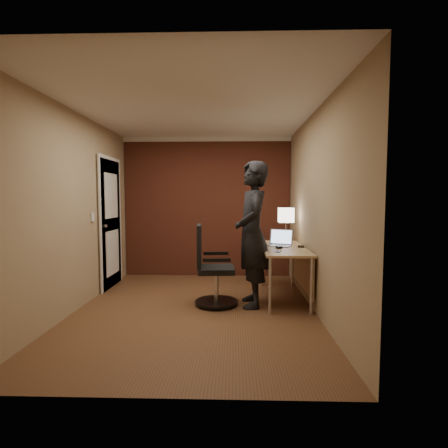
{
  "coord_description": "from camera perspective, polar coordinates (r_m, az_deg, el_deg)",
  "views": [
    {
      "loc": [
        0.49,
        -4.36,
        1.42
      ],
      "look_at": [
        0.35,
        0.55,
        1.05
      ],
      "focal_mm": 28.0,
      "sensor_mm": 36.0,
      "label": 1
    }
  ],
  "objects": [
    {
      "name": "desk",
      "position": [
        5.0,
        10.43,
        -5.17
      ],
      "size": [
        0.6,
        1.5,
        0.73
      ],
      "color": "#D5B07B",
      "rests_on": "ground"
    },
    {
      "name": "desk_lamp",
      "position": [
        5.41,
        10.09,
        1.35
      ],
      "size": [
        0.22,
        0.22,
        0.54
      ],
      "color": "silver",
      "rests_on": "desk"
    },
    {
      "name": "office_chair",
      "position": [
        4.64,
        -2.09,
        -7.62
      ],
      "size": [
        0.57,
        0.6,
        1.04
      ],
      "color": "black",
      "rests_on": "ground"
    },
    {
      "name": "person",
      "position": [
        4.56,
        4.64,
        -1.65
      ],
      "size": [
        0.5,
        0.72,
        1.89
      ],
      "primitive_type": "imported",
      "rotation": [
        0.0,
        0.0,
        -1.5
      ],
      "color": "black",
      "rests_on": "ground"
    },
    {
      "name": "room",
      "position": [
        5.95,
        -5.74,
        3.79
      ],
      "size": [
        4.0,
        4.0,
        4.0
      ],
      "color": "brown",
      "rests_on": "ground"
    },
    {
      "name": "laptop",
      "position": [
        5.1,
        9.1,
        -2.8
      ],
      "size": [
        0.41,
        0.37,
        0.23
      ],
      "color": "silver",
      "rests_on": "desk"
    },
    {
      "name": "mouse",
      "position": [
        4.84,
        8.95,
        -3.75
      ],
      "size": [
        0.08,
        0.11,
        0.03
      ],
      "primitive_type": "cube",
      "rotation": [
        0.0,
        0.0,
        0.21
      ],
      "color": "black",
      "rests_on": "desk"
    },
    {
      "name": "phone",
      "position": [
        4.52,
        8.83,
        -4.45
      ],
      "size": [
        0.1,
        0.13,
        0.01
      ],
      "primitive_type": "cube",
      "rotation": [
        0.0,
        0.0,
        -0.35
      ],
      "color": "black",
      "rests_on": "desk"
    },
    {
      "name": "wallet",
      "position": [
        5.0,
        12.48,
        -3.6
      ],
      "size": [
        0.11,
        0.13,
        0.02
      ],
      "primitive_type": "cube",
      "rotation": [
        0.0,
        0.0,
        -0.24
      ],
      "color": "black",
      "rests_on": "desk"
    }
  ]
}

